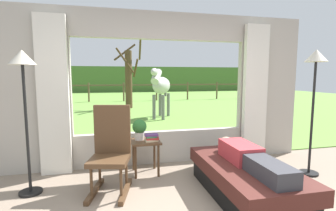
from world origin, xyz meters
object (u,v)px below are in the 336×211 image
(recliner_sofa, at_px, (245,179))
(floor_lamp_left, at_px, (23,79))
(potted_plant, at_px, (139,128))
(horse, at_px, (161,86))
(reclining_person, at_px, (248,157))
(floor_lamp_right, at_px, (315,74))
(rocking_chair, at_px, (111,150))
(book_stack, at_px, (152,138))
(pasture_tree, at_px, (129,77))
(side_table, at_px, (145,146))

(recliner_sofa, xyz_separation_m, floor_lamp_left, (-2.64, 0.70, 1.25))
(potted_plant, distance_m, horse, 5.05)
(reclining_person, distance_m, floor_lamp_right, 1.73)
(reclining_person, xyz_separation_m, rocking_chair, (-1.62, 0.62, 0.02))
(rocking_chair, xyz_separation_m, horse, (1.78, 5.37, 0.61))
(rocking_chair, distance_m, floor_lamp_right, 3.12)
(recliner_sofa, bearing_deg, book_stack, 137.18)
(recliner_sofa, distance_m, floor_lamp_right, 1.91)
(potted_plant, bearing_deg, horse, 74.53)
(potted_plant, height_order, floor_lamp_right, floor_lamp_right)
(reclining_person, relative_size, horse, 0.81)
(rocking_chair, height_order, potted_plant, rocking_chair)
(recliner_sofa, xyz_separation_m, rocking_chair, (-1.62, 0.57, 0.33))
(recliner_sofa, bearing_deg, horse, 89.24)
(rocking_chair, relative_size, pasture_tree, 0.35)
(rocking_chair, height_order, pasture_tree, pasture_tree)
(rocking_chair, bearing_deg, potted_plant, 64.08)
(potted_plant, xyz_separation_m, horse, (1.34, 4.85, 0.45))
(reclining_person, height_order, floor_lamp_right, floor_lamp_right)
(potted_plant, height_order, pasture_tree, pasture_tree)
(recliner_sofa, distance_m, book_stack, 1.45)
(rocking_chair, distance_m, floor_lamp_left, 1.38)
(side_table, bearing_deg, reclining_person, -44.36)
(book_stack, relative_size, floor_lamp_right, 0.12)
(pasture_tree, bearing_deg, book_stack, -92.31)
(floor_lamp_right, bearing_deg, side_table, 166.01)
(horse, relative_size, pasture_tree, 0.56)
(horse, bearing_deg, rocking_chair, 97.37)
(floor_lamp_left, bearing_deg, recliner_sofa, -14.91)
(pasture_tree, bearing_deg, potted_plant, -93.53)
(floor_lamp_right, xyz_separation_m, horse, (-1.18, 5.52, -0.37))
(floor_lamp_left, relative_size, pasture_tree, 0.57)
(floor_lamp_right, bearing_deg, reclining_person, -160.54)
(recliner_sofa, bearing_deg, potted_plant, 138.15)
(floor_lamp_left, height_order, horse, floor_lamp_left)
(floor_lamp_left, height_order, pasture_tree, pasture_tree)
(reclining_person, bearing_deg, floor_lamp_right, 20.23)
(floor_lamp_left, distance_m, horse, 5.95)
(side_table, height_order, pasture_tree, pasture_tree)
(rocking_chair, height_order, book_stack, rocking_chair)
(side_table, relative_size, book_stack, 2.36)
(rocking_chair, bearing_deg, recliner_sofa, -5.30)
(potted_plant, xyz_separation_m, floor_lamp_right, (2.52, -0.67, 0.82))
(floor_lamp_right, bearing_deg, recliner_sofa, -162.47)
(side_table, bearing_deg, pasture_tree, 87.06)
(potted_plant, xyz_separation_m, floor_lamp_left, (-1.46, -0.39, 0.76))
(horse, bearing_deg, potted_plant, 100.22)
(rocking_chair, distance_m, potted_plant, 0.70)
(recliner_sofa, relative_size, reclining_person, 1.20)
(side_table, distance_m, potted_plant, 0.29)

